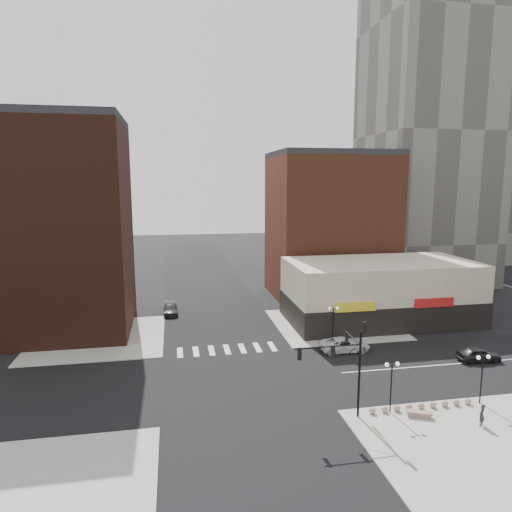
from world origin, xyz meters
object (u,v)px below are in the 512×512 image
object	(u,v)px
traffic_signal	(346,357)
dark_sedan_east	(479,354)
white_suv	(345,345)
stone_bench	(419,414)
street_lamp_se_a	(392,374)
dark_sedan_north	(171,309)
street_lamp_ne	(333,315)
street_lamp_se_b	(483,367)
pedestrian	(482,415)

from	to	relation	value
traffic_signal	dark_sedan_east	size ratio (longest dim) A/B	1.79
traffic_signal	dark_sedan_east	bearing A→B (deg)	24.47
white_suv	stone_bench	world-z (taller)	white_suv
street_lamp_se_a	white_suv	size ratio (longest dim) A/B	0.77
dark_sedan_north	stone_bench	xyz separation A→B (m)	(19.04, -32.22, -0.33)
street_lamp_se_a	street_lamp_ne	world-z (taller)	same
street_lamp_se_a	dark_sedan_north	bearing A→B (deg)	118.92
street_lamp_ne	dark_sedan_east	bearing A→B (deg)	-31.09
street_lamp_ne	white_suv	xyz separation A→B (m)	(0.42, -2.60, -2.54)
dark_sedan_east	dark_sedan_north	distance (m)	38.58
street_lamp_se_a	street_lamp_se_b	xyz separation A→B (m)	(8.00, 0.00, 0.00)
traffic_signal	street_lamp_se_a	distance (m)	4.12
traffic_signal	dark_sedan_north	distance (m)	33.96
street_lamp_ne	dark_sedan_north	bearing A→B (deg)	140.32
traffic_signal	pedestrian	distance (m)	10.87
street_lamp_se_a	stone_bench	distance (m)	3.66
stone_bench	white_suv	bearing A→B (deg)	115.78
street_lamp_ne	stone_bench	size ratio (longest dim) A/B	2.08
street_lamp_ne	pedestrian	world-z (taller)	street_lamp_ne
street_lamp_se_a	dark_sedan_north	distance (m)	35.60
traffic_signal	white_suv	world-z (taller)	traffic_signal
pedestrian	street_lamp_se_a	bearing A→B (deg)	-70.80
dark_sedan_east	pedestrian	size ratio (longest dim) A/B	2.56
street_lamp_se_a	white_suv	distance (m)	13.71
pedestrian	stone_bench	bearing A→B (deg)	-69.44
traffic_signal	white_suv	size ratio (longest dim) A/B	1.44
dark_sedan_east	pedestrian	world-z (taller)	pedestrian
traffic_signal	dark_sedan_north	xyz separation A→B (m)	(-13.40, 30.90, -4.27)
traffic_signal	street_lamp_se_b	world-z (taller)	traffic_signal
dark_sedan_north	stone_bench	world-z (taller)	dark_sedan_north
white_suv	dark_sedan_east	size ratio (longest dim) A/B	1.25
street_lamp_ne	pedestrian	xyz separation A→B (m)	(4.78, -19.16, -2.32)
street_lamp_se_b	dark_sedan_north	world-z (taller)	street_lamp_se_b
street_lamp_se_b	pedestrian	bearing A→B (deg)	-125.11
street_lamp_ne	dark_sedan_north	world-z (taller)	street_lamp_ne
white_suv	dark_sedan_east	world-z (taller)	white_suv
traffic_signal	white_suv	bearing A→B (deg)	68.58
street_lamp_se_a	white_suv	world-z (taller)	street_lamp_se_a
dark_sedan_east	stone_bench	distance (m)	15.25
street_lamp_ne	white_suv	size ratio (longest dim) A/B	0.77
white_suv	pedestrian	bearing A→B (deg)	-164.53
white_suv	dark_sedan_north	world-z (taller)	white_suv
street_lamp_se_b	pedestrian	xyz separation A→B (m)	(-2.22, -3.16, -2.32)
white_suv	pedestrian	xyz separation A→B (m)	(4.35, -16.56, 0.22)
white_suv	dark_sedan_north	distance (m)	25.65
dark_sedan_east	stone_bench	bearing A→B (deg)	132.71
street_lamp_se_a	dark_sedan_east	distance (m)	16.36
traffic_signal	pedestrian	xyz separation A→B (m)	(9.54, -3.33, -3.99)
pedestrian	stone_bench	xyz separation A→B (m)	(-3.90, 2.02, -0.61)
traffic_signal	pedestrian	world-z (taller)	traffic_signal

